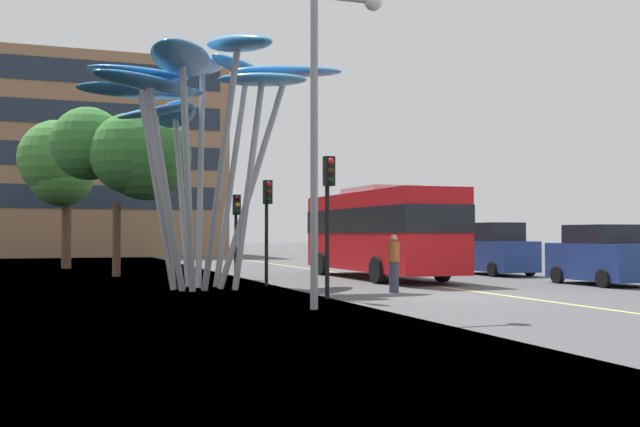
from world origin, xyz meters
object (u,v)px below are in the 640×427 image
(traffic_light_kerb_far, at_px, (267,209))
(street_lamp, at_px, (331,103))
(traffic_light_island_mid, at_px, (236,218))
(car_parked_far, at_px, (494,250))
(leaf_sculpture, at_px, (202,92))
(traffic_light_kerb_near, at_px, (328,196))
(car_parked_mid, at_px, (602,256))
(car_side_street, at_px, (423,248))
(red_bus, at_px, (379,229))
(pedestrian, at_px, (394,263))

(traffic_light_kerb_far, xyz_separation_m, street_lamp, (-0.68, -7.97, 2.29))
(traffic_light_island_mid, bearing_deg, car_parked_far, -4.96)
(leaf_sculpture, xyz_separation_m, traffic_light_kerb_near, (2.55, -4.80, -3.52))
(traffic_light_kerb_near, distance_m, street_lamp, 3.35)
(car_parked_mid, bearing_deg, car_side_street, 88.88)
(traffic_light_kerb_far, bearing_deg, traffic_light_kerb_near, -88.17)
(red_bus, distance_m, car_side_street, 9.93)
(car_parked_mid, bearing_deg, leaf_sculpture, 168.90)
(red_bus, distance_m, car_parked_far, 5.87)
(car_side_street, bearing_deg, traffic_light_kerb_far, -137.13)
(red_bus, xyz_separation_m, car_parked_far, (5.74, 0.83, -0.92))
(red_bus, relative_size, leaf_sculpture, 1.07)
(car_side_street, bearing_deg, car_parked_far, -92.07)
(traffic_light_kerb_near, distance_m, car_side_street, 19.57)
(leaf_sculpture, height_order, car_parked_far, leaf_sculpture)
(leaf_sculpture, distance_m, traffic_light_kerb_far, 4.47)
(traffic_light_island_mid, height_order, street_lamp, street_lamp)
(traffic_light_kerb_far, bearing_deg, car_parked_far, 17.42)
(leaf_sculpture, distance_m, traffic_light_island_mid, 6.87)
(car_parked_far, bearing_deg, street_lamp, -135.71)
(traffic_light_kerb_far, height_order, street_lamp, street_lamp)
(red_bus, height_order, car_parked_far, red_bus)
(traffic_light_kerb_near, bearing_deg, car_parked_mid, 11.28)
(red_bus, bearing_deg, car_parked_far, 8.23)
(car_side_street, xyz_separation_m, street_lamp, (-11.99, -18.47, 3.83))
(street_lamp, bearing_deg, car_parked_far, 44.29)
(car_side_street, distance_m, street_lamp, 22.35)
(leaf_sculpture, distance_m, pedestrian, 8.21)
(car_side_street, bearing_deg, red_bus, -127.34)
(red_bus, relative_size, street_lamp, 1.32)
(leaf_sculpture, bearing_deg, red_bus, 23.51)
(street_lamp, relative_size, pedestrian, 4.38)
(red_bus, distance_m, car_parked_mid, 8.33)
(pedestrian, bearing_deg, leaf_sculpture, 147.29)
(traffic_light_kerb_near, xyz_separation_m, traffic_light_kerb_far, (-0.18, 5.50, -0.20))
(traffic_light_kerb_far, relative_size, car_side_street, 0.91)
(street_lamp, bearing_deg, car_side_street, 57.02)
(car_side_street, bearing_deg, car_parked_mid, -91.12)
(traffic_light_kerb_far, xyz_separation_m, pedestrian, (2.81, -4.03, -1.72))
(car_parked_mid, relative_size, pedestrian, 2.21)
(pedestrian, bearing_deg, car_parked_far, 42.30)
(traffic_light_island_mid, bearing_deg, street_lamp, -93.05)
(traffic_light_kerb_far, distance_m, car_parked_far, 11.69)
(car_side_street, bearing_deg, street_lamp, -122.98)
(traffic_light_kerb_near, relative_size, street_lamp, 0.51)
(traffic_light_kerb_near, bearing_deg, red_bus, 57.75)
(traffic_light_kerb_near, xyz_separation_m, pedestrian, (2.64, 1.47, -1.91))
(traffic_light_kerb_far, bearing_deg, pedestrian, -55.11)
(traffic_light_kerb_near, bearing_deg, leaf_sculpture, 117.96)
(traffic_light_island_mid, relative_size, pedestrian, 1.90)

